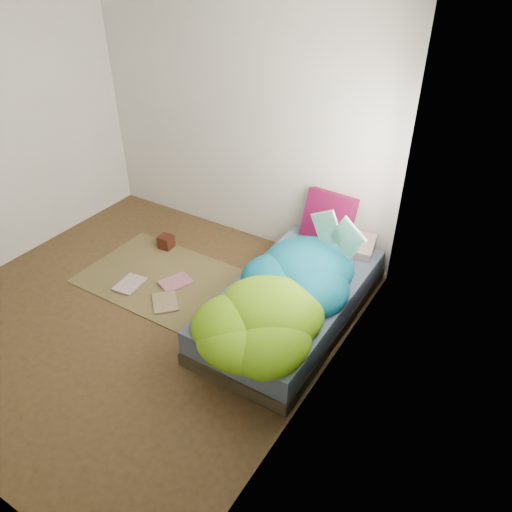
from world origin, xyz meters
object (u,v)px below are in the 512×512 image
Objects in this scene: open_book at (337,224)px; floor_book_a at (121,281)px; floor_book_b at (170,277)px; bed at (292,303)px; pillow_magenta at (329,217)px; wooden_box at (166,242)px.

open_book reaches higher than floor_book_a.
open_book reaches higher than floor_book_b.
bed is 0.81m from open_book.
floor_book_a is 1.00× the size of floor_book_b.
bed is 6.66× the size of floor_book_b.
pillow_magenta is 3.43× the size of wooden_box.
floor_book_a is (0.03, -0.74, -0.06)m from wooden_box.
open_book is 3.37× the size of wooden_box.
pillow_magenta reaches higher than floor_book_a.
bed is 1.00m from pillow_magenta.
floor_book_a is (-1.87, -0.89, -0.80)m from open_book.
bed is 1.75m from floor_book_a.
pillow_magenta is at bearing 62.78° from floor_book_b.
open_book reaches higher than wooden_box.
pillow_magenta is at bearing 136.25° from open_book.
wooden_box reaches higher than floor_book_a.
floor_book_b reaches higher than floor_book_a.
floor_book_b is at bearing -45.90° from wooden_box.
wooden_box is at bearing -160.12° from open_book.
floor_book_b is (-1.21, -1.04, -0.56)m from pillow_magenta.
open_book reaches higher than bed.
bed reaches higher than wooden_box.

